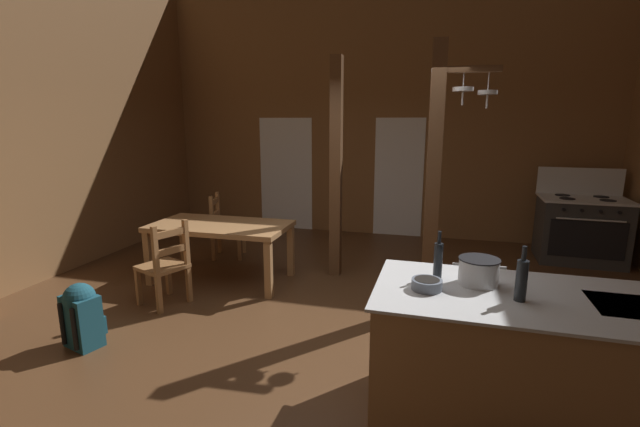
{
  "coord_description": "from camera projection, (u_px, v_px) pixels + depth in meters",
  "views": [
    {
      "loc": [
        0.98,
        -3.7,
        2.0
      ],
      "look_at": [
        -0.25,
        0.91,
        0.98
      ],
      "focal_mm": 24.33,
      "sensor_mm": 36.0,
      "label": 1
    }
  ],
  "objects": [
    {
      "name": "backpack",
      "position": [
        81.0,
        313.0,
        3.87
      ],
      "size": [
        0.37,
        0.36,
        0.6
      ],
      "color": "#194756",
      "rests_on": "ground_plane"
    },
    {
      "name": "dining_table",
      "position": [
        221.0,
        231.0,
        5.43
      ],
      "size": [
        1.7,
        0.91,
        0.74
      ],
      "color": "#9E7044",
      "rests_on": "ground_plane"
    },
    {
      "name": "ground_plane",
      "position": [
        320.0,
        338.0,
        4.17
      ],
      "size": [
        8.33,
        8.6,
        0.1
      ],
      "primitive_type": "cube",
      "color": "#4C301C"
    },
    {
      "name": "mixing_bowl_on_counter",
      "position": [
        427.0,
        284.0,
        2.79
      ],
      "size": [
        0.2,
        0.2,
        0.07
      ],
      "color": "slate",
      "rests_on": "kitchen_island"
    },
    {
      "name": "glazed_panel_back_right",
      "position": [
        399.0,
        178.0,
        7.54
      ],
      "size": [
        0.84,
        0.01,
        2.05
      ],
      "primitive_type": "cube",
      "color": "white",
      "rests_on": "ground_plane"
    },
    {
      "name": "wall_back",
      "position": [
        379.0,
        108.0,
        7.45
      ],
      "size": [
        8.33,
        0.14,
        4.42
      ],
      "primitive_type": "cube",
      "color": "brown",
      "rests_on": "ground_plane"
    },
    {
      "name": "stockpot_on_counter",
      "position": [
        479.0,
        271.0,
        2.87
      ],
      "size": [
        0.34,
        0.27,
        0.18
      ],
      "color": "silver",
      "rests_on": "kitchen_island"
    },
    {
      "name": "stove_range",
      "position": [
        580.0,
        229.0,
        6.22
      ],
      "size": [
        1.17,
        0.86,
        1.32
      ],
      "color": "#303030",
      "rests_on": "ground_plane"
    },
    {
      "name": "bottle_tall_on_counter",
      "position": [
        438.0,
        259.0,
        2.98
      ],
      "size": [
        0.06,
        0.06,
        0.33
      ],
      "color": "#1E2328",
      "rests_on": "kitchen_island"
    },
    {
      "name": "support_post_with_pot_rack",
      "position": [
        436.0,
        172.0,
        4.41
      ],
      "size": [
        0.65,
        0.22,
        2.77
      ],
      "color": "brown",
      "rests_on": "ground_plane"
    },
    {
      "name": "ladderback_chair_near_window",
      "position": [
        165.0,
        266.0,
        4.73
      ],
      "size": [
        0.57,
        0.57,
        0.95
      ],
      "color": "olive",
      "rests_on": "ground_plane"
    },
    {
      "name": "bottle_short_on_counter",
      "position": [
        522.0,
        279.0,
        2.6
      ],
      "size": [
        0.07,
        0.07,
        0.34
      ],
      "color": "#1E2328",
      "rests_on": "kitchen_island"
    },
    {
      "name": "ladderback_chair_by_post",
      "position": [
        225.0,
        227.0,
        6.43
      ],
      "size": [
        0.54,
        0.54,
        0.95
      ],
      "color": "olive",
      "rests_on": "ground_plane"
    },
    {
      "name": "kitchen_island",
      "position": [
        543.0,
        366.0,
        2.77
      ],
      "size": [
        2.18,
        1.0,
        0.93
      ],
      "color": "#9E7044",
      "rests_on": "ground_plane"
    },
    {
      "name": "glazed_door_back_left",
      "position": [
        286.0,
        174.0,
        8.06
      ],
      "size": [
        1.0,
        0.01,
        2.05
      ],
      "primitive_type": "cube",
      "color": "white",
      "rests_on": "ground_plane"
    },
    {
      "name": "support_post_center",
      "position": [
        336.0,
        170.0,
        5.49
      ],
      "size": [
        0.14,
        0.14,
        2.77
      ],
      "color": "brown",
      "rests_on": "ground_plane"
    }
  ]
}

